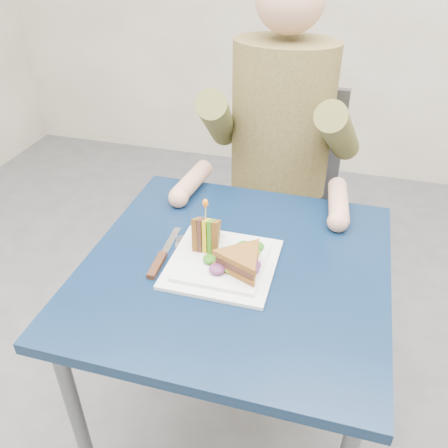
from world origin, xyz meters
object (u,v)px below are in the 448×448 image
(knife, at_px, (160,260))
(sandwich_flat, at_px, (242,261))
(chair, at_px, (280,191))
(diner, at_px, (282,110))
(fork, at_px, (178,257))
(sandwich_upright, at_px, (206,234))
(plate, at_px, (222,262))
(table, at_px, (235,288))

(knife, bearing_deg, sandwich_flat, 1.69)
(chair, distance_m, diner, 0.39)
(fork, bearing_deg, chair, 78.69)
(diner, bearing_deg, sandwich_upright, -98.61)
(sandwich_upright, bearing_deg, sandwich_flat, -32.32)
(chair, relative_size, sandwich_upright, 6.39)
(diner, distance_m, sandwich_upright, 0.59)
(diner, relative_size, fork, 4.26)
(sandwich_flat, bearing_deg, chair, 91.91)
(chair, height_order, sandwich_upright, chair)
(plate, bearing_deg, chair, 87.62)
(plate, bearing_deg, knife, -168.60)
(diner, relative_size, plate, 2.87)
(fork, bearing_deg, diner, 76.69)
(diner, bearing_deg, plate, -92.82)
(sandwich_upright, bearing_deg, knife, -142.44)
(chair, xyz_separation_m, knife, (-0.18, -0.75, 0.20))
(sandwich_flat, distance_m, fork, 0.18)
(diner, distance_m, fork, 0.66)
(diner, xyz_separation_m, plate, (-0.03, -0.61, -0.18))
(sandwich_upright, distance_m, knife, 0.13)
(chair, relative_size, diner, 1.25)
(diner, relative_size, sandwich_upright, 5.12)
(plate, bearing_deg, table, 24.54)
(chair, relative_size, sandwich_flat, 4.92)
(table, height_order, diner, diner)
(table, distance_m, sandwich_upright, 0.16)
(chair, distance_m, sandwich_flat, 0.78)
(chair, bearing_deg, sandwich_flat, -88.09)
(chair, xyz_separation_m, plate, (-0.03, -0.72, 0.20))
(table, relative_size, sandwich_flat, 3.97)
(plate, xyz_separation_m, knife, (-0.15, -0.03, -0.00))
(sandwich_flat, relative_size, fork, 1.08)
(table, distance_m, sandwich_flat, 0.13)
(sandwich_flat, bearing_deg, sandwich_upright, 147.68)
(table, distance_m, chair, 0.72)
(diner, distance_m, sandwich_flat, 0.65)
(diner, bearing_deg, sandwich_flat, -87.75)
(knife, bearing_deg, diner, 73.94)
(chair, bearing_deg, diner, -90.00)
(chair, height_order, diner, diner)
(sandwich_flat, xyz_separation_m, fork, (-0.17, 0.02, -0.04))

